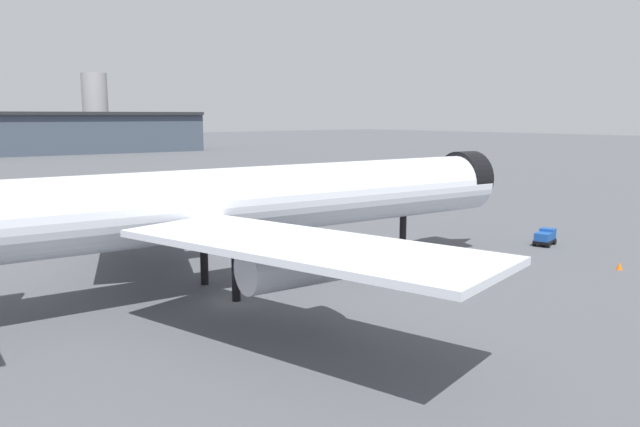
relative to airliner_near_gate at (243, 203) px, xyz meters
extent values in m
plane|color=#4C4F54|center=(-3.01, -2.80, -7.49)|extent=(900.00, 900.00, 0.00)
cylinder|color=silver|center=(0.44, -0.04, 0.13)|extent=(56.30, 10.83, 5.87)
cone|color=silver|center=(28.33, -2.54, 0.13)|extent=(6.94, 6.30, 5.75)
cylinder|color=black|center=(27.16, -2.43, 0.57)|extent=(3.16, 6.14, 5.92)
cube|color=silver|center=(-2.47, 15.82, -0.60)|extent=(18.13, 26.70, 0.47)
cylinder|color=#B7BAC1|center=(-1.40, 12.69, -2.53)|extent=(8.10, 3.91, 3.23)
cube|color=silver|center=(-5.24, -15.13, -0.60)|extent=(14.36, 26.57, 0.47)
cylinder|color=#B7BAC1|center=(-3.63, -12.23, -2.53)|extent=(8.10, 3.91, 3.23)
cylinder|color=black|center=(18.29, -1.64, -5.14)|extent=(0.70, 0.70, 4.69)
cylinder|color=black|center=(-2.07, 3.28, -5.14)|extent=(0.70, 0.70, 4.69)
cylinder|color=black|center=(-2.62, -2.86, -5.14)|extent=(0.70, 0.70, 4.69)
cylinder|color=#939399|center=(65.12, 209.55, 8.24)|extent=(9.94, 9.94, 31.46)
cube|color=black|center=(36.74, -6.79, -6.99)|extent=(3.48, 2.29, 0.30)
cube|color=#194799|center=(37.68, -6.57, -6.24)|extent=(1.61, 1.85, 1.20)
cube|color=#1E2D38|center=(38.24, -6.44, -6.00)|extent=(0.39, 1.33, 0.60)
cube|color=#194799|center=(36.18, -6.93, -6.39)|extent=(2.24, 2.00, 0.90)
cylinder|color=black|center=(37.65, -5.76, -7.14)|extent=(0.75, 0.43, 0.70)
cylinder|color=black|center=(38.02, -7.31, -7.14)|extent=(0.75, 0.43, 0.70)
cylinder|color=black|center=(35.47, -6.27, -7.14)|extent=(0.75, 0.43, 0.70)
cylinder|color=black|center=(35.84, -7.83, -7.14)|extent=(0.75, 0.43, 0.70)
cone|color=#F2600C|center=(31.75, -17.81, -7.12)|extent=(0.59, 0.59, 0.74)
camera|label=1|loc=(-28.98, -45.30, 7.43)|focal=35.42mm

